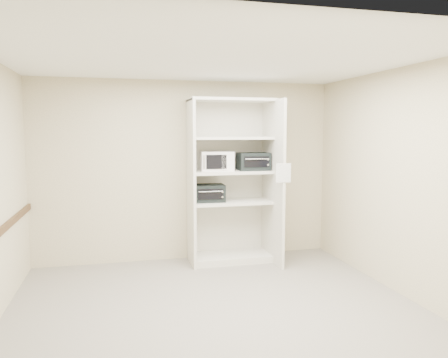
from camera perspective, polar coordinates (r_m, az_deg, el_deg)
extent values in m
cube|color=slate|center=(5.03, -1.09, -16.51)|extent=(4.50, 4.00, 0.01)
cube|color=white|center=(4.70, -1.16, 15.46)|extent=(4.50, 4.00, 0.01)
cube|color=beige|center=(6.63, -4.94, 1.05)|extent=(4.50, 0.02, 2.70)
cube|color=beige|center=(2.79, 8.02, -6.14)|extent=(4.50, 0.02, 2.70)
cube|color=beige|center=(5.62, 21.87, -0.30)|extent=(0.02, 4.00, 2.70)
cube|color=beige|center=(6.34, -4.30, -0.54)|extent=(0.04, 0.60, 2.40)
cube|color=beige|center=(6.50, 6.41, -0.40)|extent=(0.04, 0.90, 2.40)
cube|color=beige|center=(6.76, 0.29, -0.11)|extent=(1.24, 0.02, 2.40)
cube|color=beige|center=(6.71, 0.89, -10.17)|extent=(1.16, 0.56, 0.10)
cube|color=beige|center=(6.52, 0.90, -2.99)|extent=(1.16, 0.56, 0.04)
cube|color=beige|center=(6.47, 0.91, 0.94)|extent=(1.16, 0.56, 0.04)
cube|color=beige|center=(6.44, 0.92, 5.38)|extent=(1.16, 0.56, 0.04)
cube|color=beige|center=(6.46, 0.93, 10.26)|extent=(1.24, 0.60, 0.04)
cube|color=white|center=(6.44, -0.96, 2.36)|extent=(0.50, 0.40, 0.28)
cube|color=black|center=(6.53, 3.84, 2.30)|extent=(0.46, 0.35, 0.26)
cube|color=black|center=(6.43, -2.00, -1.83)|extent=(0.47, 0.36, 0.25)
cube|color=white|center=(6.05, 7.78, 0.79)|extent=(0.20, 0.02, 0.26)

